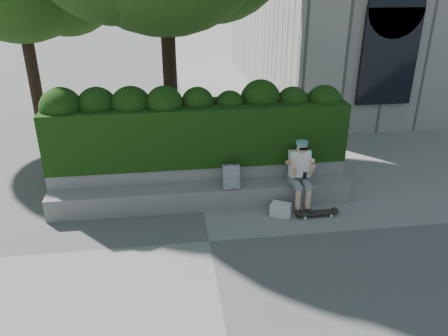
{
  "coord_description": "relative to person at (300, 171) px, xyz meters",
  "views": [
    {
      "loc": [
        -0.62,
        -6.46,
        4.34
      ],
      "look_at": [
        0.4,
        1.0,
        0.95
      ],
      "focal_mm": 35.0,
      "sensor_mm": 36.0,
      "label": 1
    }
  ],
  "objects": [
    {
      "name": "bench_ledge",
      "position": [
        -1.92,
        0.18,
        -0.53
      ],
      "size": [
        6.0,
        0.45,
        0.45
      ],
      "primitive_type": "cube",
      "color": "gray",
      "rests_on": "ground"
    },
    {
      "name": "backpack_ground",
      "position": [
        -0.45,
        -0.34,
        -0.63
      ],
      "size": [
        0.45,
        0.41,
        0.24
      ],
      "primitive_type": "cube",
      "rotation": [
        0.0,
        0.0,
        -0.54
      ],
      "color": "silver",
      "rests_on": "ground"
    },
    {
      "name": "skateboard",
      "position": [
        0.24,
        -0.48,
        -0.69
      ],
      "size": [
        0.76,
        0.21,
        0.08
      ],
      "rotation": [
        0.0,
        0.0,
        0.03
      ],
      "color": "black",
      "rests_on": "ground"
    },
    {
      "name": "planter_wall",
      "position": [
        -1.92,
        0.66,
        -0.38
      ],
      "size": [
        6.0,
        0.5,
        0.75
      ],
      "primitive_type": "cube",
      "color": "gray",
      "rests_on": "ground"
    },
    {
      "name": "person",
      "position": [
        0.0,
        0.0,
        0.0
      ],
      "size": [
        0.4,
        0.76,
        1.38
      ],
      "color": "slate",
      "rests_on": "ground"
    },
    {
      "name": "hedge",
      "position": [
        -1.92,
        0.88,
        0.6
      ],
      "size": [
        6.0,
        1.0,
        1.2
      ],
      "primitive_type": "cube",
      "color": "black",
      "rests_on": "planter_wall"
    },
    {
      "name": "ground",
      "position": [
        -1.92,
        -1.07,
        -0.75
      ],
      "size": [
        80.0,
        80.0,
        0.0
      ],
      "primitive_type": "plane",
      "color": "slate",
      "rests_on": "ground"
    },
    {
      "name": "backpack_plaid",
      "position": [
        -1.36,
        0.08,
        -0.07
      ],
      "size": [
        0.32,
        0.17,
        0.47
      ],
      "primitive_type": "cube",
      "rotation": [
        0.0,
        0.0,
        0.01
      ],
      "color": "#9F9EA3",
      "rests_on": "bench_ledge"
    }
  ]
}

